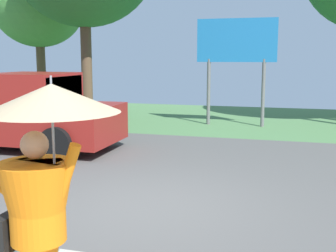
{
  "coord_description": "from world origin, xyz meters",
  "views": [
    {
      "loc": [
        2.1,
        -6.03,
        2.27
      ],
      "look_at": [
        0.1,
        1.0,
        1.1
      ],
      "focal_mm": 46.39,
      "sensor_mm": 36.0,
      "label": 1
    }
  ],
  "objects_px": {
    "monk_pedestrian": "(42,203)",
    "roadside_billboard": "(236,48)",
    "pickup_truck": "(17,113)",
    "tree_left_far": "(38,6)"
  },
  "relations": [
    {
      "from": "monk_pedestrian",
      "to": "pickup_truck",
      "type": "bearing_deg",
      "value": 134.05
    },
    {
      "from": "pickup_truck",
      "to": "roadside_billboard",
      "type": "height_order",
      "value": "roadside_billboard"
    },
    {
      "from": "pickup_truck",
      "to": "roadside_billboard",
      "type": "distance_m",
      "value": 7.2
    },
    {
      "from": "monk_pedestrian",
      "to": "pickup_truck",
      "type": "relative_size",
      "value": 0.41
    },
    {
      "from": "monk_pedestrian",
      "to": "tree_left_far",
      "type": "xyz_separation_m",
      "value": [
        -8.05,
        12.9,
        3.16
      ]
    },
    {
      "from": "pickup_truck",
      "to": "roadside_billboard",
      "type": "xyz_separation_m",
      "value": [
        4.8,
        5.1,
        1.68
      ]
    },
    {
      "from": "monk_pedestrian",
      "to": "roadside_billboard",
      "type": "bearing_deg",
      "value": 97.3
    },
    {
      "from": "pickup_truck",
      "to": "roadside_billboard",
      "type": "relative_size",
      "value": 1.49
    },
    {
      "from": "pickup_truck",
      "to": "roadside_billboard",
      "type": "bearing_deg",
      "value": 41.18
    },
    {
      "from": "pickup_truck",
      "to": "tree_left_far",
      "type": "height_order",
      "value": "tree_left_far"
    }
  ]
}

